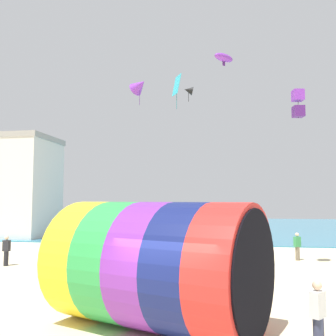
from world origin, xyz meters
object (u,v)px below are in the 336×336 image
(kite_cyan_diamond, at_px, (177,85))
(bystander_mid_beach, at_px, (6,251))
(giant_inflatable_tube, at_px, (157,265))
(kite_purple_delta, at_px, (140,86))
(kite_purple_box, at_px, (298,103))
(bystander_near_water, at_px, (297,246))
(kite_handler, at_px, (318,316))
(kite_black_delta, at_px, (189,90))
(kite_purple_parafoil, at_px, (224,58))

(kite_cyan_diamond, bearing_deg, bystander_mid_beach, -151.43)
(giant_inflatable_tube, bearing_deg, kite_purple_delta, 105.35)
(kite_purple_box, xyz_separation_m, bystander_near_water, (0.21, 2.65, -7.59))
(kite_purple_box, height_order, bystander_mid_beach, kite_purple_box)
(kite_purple_delta, bearing_deg, kite_handler, -63.72)
(giant_inflatable_tube, height_order, kite_purple_delta, kite_purple_delta)
(kite_cyan_diamond, height_order, kite_black_delta, kite_black_delta)
(kite_handler, xyz_separation_m, bystander_near_water, (1.88, 13.32, -0.03))
(giant_inflatable_tube, relative_size, kite_cyan_diamond, 2.88)
(kite_black_delta, bearing_deg, kite_handler, -74.79)
(kite_handler, distance_m, kite_black_delta, 20.67)
(bystander_mid_beach, bearing_deg, kite_purple_box, 5.94)
(kite_handler, xyz_separation_m, kite_purple_delta, (-8.10, 16.41, 10.76))
(kite_black_delta, distance_m, bystander_mid_beach, 15.88)
(kite_purple_box, bearing_deg, kite_purple_delta, 149.56)
(giant_inflatable_tube, relative_size, kite_purple_delta, 3.00)
(kite_purple_parafoil, bearing_deg, bystander_mid_beach, -161.92)
(giant_inflatable_tube, relative_size, bystander_mid_beach, 4.09)
(bystander_mid_beach, bearing_deg, giant_inflatable_tube, -40.33)
(kite_black_delta, bearing_deg, kite_cyan_diamond, -96.14)
(kite_purple_box, bearing_deg, bystander_near_water, 85.44)
(kite_handler, distance_m, kite_cyan_diamond, 17.53)
(bystander_near_water, height_order, bystander_mid_beach, bystander_near_water)
(kite_purple_parafoil, bearing_deg, kite_cyan_diamond, 163.79)
(giant_inflatable_tube, distance_m, kite_cyan_diamond, 15.50)
(kite_purple_parafoil, height_order, bystander_mid_beach, kite_purple_parafoil)
(giant_inflatable_tube, distance_m, bystander_near_water, 13.62)
(kite_black_delta, xyz_separation_m, kite_purple_box, (6.35, -6.52, -2.91))
(kite_cyan_diamond, relative_size, bystander_mid_beach, 1.42)
(giant_inflatable_tube, xyz_separation_m, bystander_near_water, (5.76, 12.31, -0.90))
(giant_inflatable_tube, xyz_separation_m, kite_cyan_diamond, (-1.18, 12.64, 8.89))
(giant_inflatable_tube, xyz_separation_m, kite_black_delta, (-0.80, 16.19, 9.60))
(kite_purple_box, relative_size, bystander_near_water, 0.97)
(kite_purple_delta, height_order, kite_black_delta, kite_purple_delta)
(giant_inflatable_tube, distance_m, bystander_mid_beach, 12.54)
(kite_handler, height_order, kite_purple_box, kite_purple_box)
(giant_inflatable_tube, relative_size, kite_purple_parafoil, 4.39)
(kite_black_delta, xyz_separation_m, bystander_near_water, (6.56, -3.87, -10.50))
(kite_purple_box, bearing_deg, bystander_mid_beach, -174.06)
(kite_purple_parafoil, relative_size, kite_purple_box, 0.95)
(kite_purple_box, xyz_separation_m, bystander_mid_beach, (-15.08, -1.57, -7.60))
(giant_inflatable_tube, distance_m, kite_purple_parafoil, 15.67)
(kite_purple_delta, xyz_separation_m, kite_purple_parafoil, (6.00, -3.63, 0.28))
(kite_handler, xyz_separation_m, kite_purple_box, (1.67, 10.67, 7.56))
(kite_cyan_diamond, bearing_deg, giant_inflatable_tube, -84.66)
(kite_purple_delta, distance_m, kite_black_delta, 3.53)
(giant_inflatable_tube, xyz_separation_m, bystander_mid_beach, (-9.53, 8.09, -0.91))
(kite_purple_parafoil, height_order, bystander_near_water, kite_purple_parafoil)
(kite_purple_delta, xyz_separation_m, kite_black_delta, (3.43, 0.78, -0.29))
(kite_purple_box, distance_m, bystander_mid_beach, 16.96)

